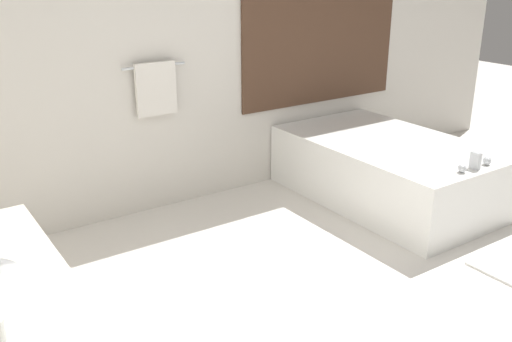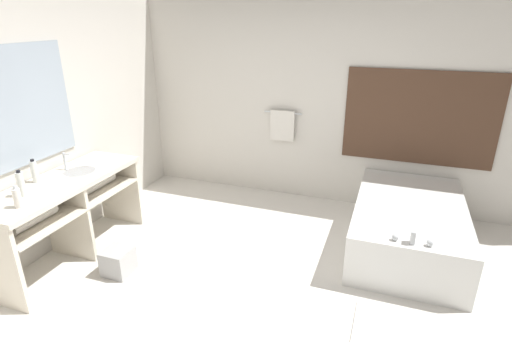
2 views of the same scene
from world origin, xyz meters
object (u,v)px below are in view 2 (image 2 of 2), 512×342
(water_bottle_2, at_px, (35,171))
(waste_bin, at_px, (118,261))
(soap_dispenser, at_px, (17,198))
(water_bottle_1, at_px, (21,184))
(bathtub, at_px, (408,224))

(water_bottle_2, distance_m, waste_bin, 1.16)
(water_bottle_2, height_order, soap_dispenser, water_bottle_2)
(water_bottle_1, relative_size, waste_bin, 0.94)
(soap_dispenser, bearing_deg, water_bottle_1, 130.09)
(bathtub, bearing_deg, water_bottle_2, -157.19)
(water_bottle_1, bearing_deg, water_bottle_2, 117.87)
(water_bottle_1, xyz_separation_m, water_bottle_2, (-0.15, 0.28, -0.01))
(water_bottle_1, height_order, water_bottle_2, water_bottle_1)
(water_bottle_1, bearing_deg, waste_bin, 24.85)
(bathtub, bearing_deg, soap_dispenser, -148.68)
(waste_bin, bearing_deg, water_bottle_2, -178.44)
(bathtub, bearing_deg, water_bottle_1, -152.27)
(water_bottle_2, distance_m, soap_dispenser, 0.55)
(soap_dispenser, bearing_deg, bathtub, 31.32)
(water_bottle_2, height_order, waste_bin, water_bottle_2)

